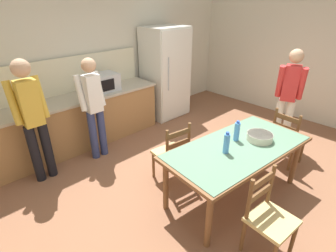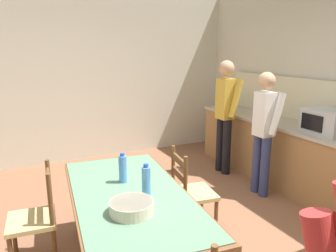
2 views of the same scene
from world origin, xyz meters
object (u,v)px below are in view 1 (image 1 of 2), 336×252
object	(u,v)px
microwave	(103,82)
refrigerator	(166,73)
chair_side_far_left	(172,153)
person_by_table	(288,94)
person_at_counter	(94,104)
bottle_near_centre	(226,143)
dining_table	(237,152)
person_at_sink	(32,116)
serving_bowl	(260,136)
chair_side_near_left	(269,218)
chair_head_end	(287,138)
bottle_off_centre	(237,131)

from	to	relation	value
microwave	refrigerator	bearing A→B (deg)	-0.73
refrigerator	chair_side_far_left	xyz separation A→B (m)	(-1.57, -1.80, -0.49)
person_by_table	person_at_counter	bearing A→B (deg)	-57.65
refrigerator	bottle_near_centre	distance (m)	2.95
dining_table	bottle_near_centre	bearing A→B (deg)	174.69
bottle_near_centre	person_at_sink	size ratio (longest dim) A/B	0.16
serving_bowl	person_at_counter	world-z (taller)	person_at_counter
person_at_sink	serving_bowl	bearing A→B (deg)	-138.30
dining_table	chair_side_near_left	distance (m)	0.89
person_at_sink	refrigerator	bearing A→B (deg)	-80.46
dining_table	chair_head_end	world-z (taller)	chair_head_end
dining_table	serving_bowl	xyz separation A→B (m)	(0.32, -0.10, 0.13)
refrigerator	chair_side_near_left	world-z (taller)	refrigerator
refrigerator	dining_table	bearing A→B (deg)	-115.10
microwave	chair_side_far_left	size ratio (longest dim) A/B	0.55
chair_side_far_left	person_at_sink	xyz separation A→B (m)	(-1.28, 1.32, 0.53)
person_at_counter	serving_bowl	bearing A→B (deg)	-153.45
refrigerator	microwave	distance (m)	1.48
bottle_off_centre	person_at_counter	xyz separation A→B (m)	(-0.87, 1.98, 0.03)
chair_side_near_left	person_by_table	xyz separation A→B (m)	(2.28, 0.91, 0.49)
dining_table	person_at_sink	xyz separation A→B (m)	(-1.64, 2.11, 0.30)
bottle_near_centre	person_at_sink	xyz separation A→B (m)	(-1.41, 2.08, 0.10)
microwave	chair_head_end	xyz separation A→B (m)	(1.50, -2.72, -0.59)
chair_side_near_left	refrigerator	bearing A→B (deg)	67.44
refrigerator	dining_table	size ratio (longest dim) A/B	0.95
chair_side_near_left	chair_head_end	xyz separation A→B (m)	(1.73, 0.59, 0.00)
dining_table	person_by_table	size ratio (longest dim) A/B	1.18
chair_side_far_left	person_at_counter	size ratio (longest dim) A/B	0.56
dining_table	chair_head_end	xyz separation A→B (m)	(1.23, -0.12, -0.23)
serving_bowl	chair_side_near_left	distance (m)	1.08
bottle_off_centre	serving_bowl	world-z (taller)	bottle_off_centre
refrigerator	person_at_sink	size ratio (longest dim) A/B	1.08
dining_table	bottle_off_centre	distance (m)	0.25
bottle_near_centre	serving_bowl	distance (m)	0.58
chair_side_near_left	person_by_table	bearing A→B (deg)	26.67
chair_side_near_left	dining_table	bearing A→B (deg)	59.81
chair_side_near_left	chair_side_far_left	bearing A→B (deg)	89.58
chair_head_end	chair_side_near_left	bearing A→B (deg)	113.54
microwave	chair_side_near_left	xyz separation A→B (m)	(-0.22, -3.31, -0.59)
serving_bowl	person_at_counter	distance (m)	2.44
bottle_near_centre	bottle_off_centre	distance (m)	0.35
refrigerator	person_by_table	size ratio (longest dim) A/B	1.12
bottle_off_centre	person_at_sink	world-z (taller)	person_at_sink
serving_bowl	chair_head_end	world-z (taller)	chair_head_end
serving_bowl	chair_head_end	distance (m)	0.98
microwave	chair_side_far_left	xyz separation A→B (m)	(-0.09, -1.82, -0.59)
person_at_counter	person_by_table	world-z (taller)	person_by_table
refrigerator	person_at_sink	xyz separation A→B (m)	(-2.85, -0.48, 0.04)
chair_side_near_left	bottle_near_centre	bearing A→B (deg)	75.28
bottle_off_centre	chair_side_near_left	bearing A→B (deg)	-126.51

